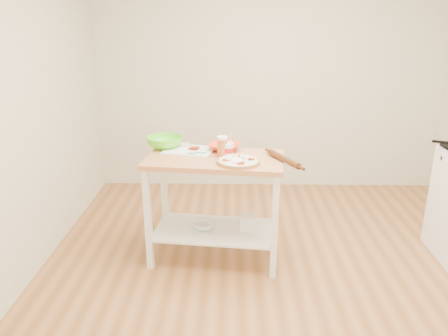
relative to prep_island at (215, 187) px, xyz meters
name	(u,v)px	position (x,y,z in m)	size (l,w,h in m)	color
room_shell	(297,116)	(0.56, -0.52, 0.71)	(4.04, 4.54, 2.74)	#A66C3D
prep_island	(215,187)	(0.00, 0.00, 0.00)	(1.15, 0.72, 0.90)	tan
pizza	(239,161)	(0.19, -0.15, 0.27)	(0.33, 0.33, 0.05)	tan
cutting_board	(189,150)	(-0.22, 0.17, 0.26)	(0.46, 0.38, 0.04)	white
spatula	(196,153)	(-0.15, 0.06, 0.27)	(0.15, 0.05, 0.01)	teal
knife	(172,147)	(-0.37, 0.21, 0.27)	(0.26, 0.13, 0.01)	silver
orange_bowl	(225,147)	(0.08, 0.18, 0.29)	(0.26, 0.26, 0.06)	#FF4923
green_bowl	(165,142)	(-0.44, 0.26, 0.30)	(0.31, 0.31, 0.10)	#5FDC23
beer_pint	(222,147)	(0.06, 0.01, 0.34)	(0.08, 0.08, 0.17)	#BA6728
yogurt_tub	(228,150)	(0.10, 0.02, 0.31)	(0.10, 0.10, 0.20)	white
rolling_pin	(284,159)	(0.54, -0.12, 0.28)	(0.05, 0.05, 0.41)	#502B12
shelf_glass_bowl	(203,225)	(-0.10, 0.01, -0.35)	(0.19, 0.19, 0.06)	silver
shelf_bin	(248,222)	(0.28, 0.00, -0.32)	(0.13, 0.13, 0.13)	white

